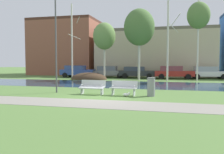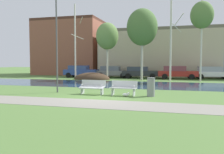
{
  "view_description": "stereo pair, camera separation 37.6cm",
  "coord_description": "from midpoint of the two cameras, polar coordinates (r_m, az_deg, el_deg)",
  "views": [
    {
      "loc": [
        3.63,
        -12.62,
        1.98
      ],
      "look_at": [
        0.23,
        1.28,
        1.08
      ],
      "focal_mm": 37.9,
      "sensor_mm": 36.0,
      "label": 1
    },
    {
      "loc": [
        4.0,
        -12.53,
        1.98
      ],
      "look_at": [
        0.23,
        1.28,
        1.08
      ],
      "focal_mm": 37.9,
      "sensor_mm": 36.0,
      "label": 2
    }
  ],
  "objects": [
    {
      "name": "parked_sedan_second_grey",
      "position": [
        30.43,
        -1.05,
        1.33
      ],
      "size": [
        4.36,
        2.33,
        1.47
      ],
      "color": "slate",
      "rests_on": "ground"
    },
    {
      "name": "trash_bin",
      "position": [
        13.86,
        8.64,
        -2.3
      ],
      "size": [
        0.48,
        0.48,
        1.09
      ],
      "color": "gray",
      "rests_on": "ground"
    },
    {
      "name": "birch_center_right",
      "position": [
        26.34,
        19.74,
        13.73
      ],
      "size": [
        2.29,
        2.29,
        8.64
      ],
      "color": "beige",
      "rests_on": "ground"
    },
    {
      "name": "birch_left",
      "position": [
        27.36,
        -2.28,
        9.79
      ],
      "size": [
        2.56,
        2.56,
        6.49
      ],
      "color": "#BCB7A8",
      "rests_on": "ground"
    },
    {
      "name": "bench_right",
      "position": [
        14.06,
        2.06,
        -2.55
      ],
      "size": [
        1.64,
        0.69,
        0.87
      ],
      "color": "#B2B5B7",
      "rests_on": "ground"
    },
    {
      "name": "paved_path_strip",
      "position": [
        11.42,
        -6.03,
        -6.37
      ],
      "size": [
        60.0,
        2.29,
        0.01
      ],
      "primitive_type": "cube",
      "color": "gray",
      "rests_on": "ground"
    },
    {
      "name": "soil_mound",
      "position": [
        27.3,
        -5.98,
        -0.57
      ],
      "size": [
        4.25,
        2.9,
        1.6
      ],
      "primitive_type": "ellipsoid",
      "color": "#423021",
      "rests_on": "ground"
    },
    {
      "name": "streetlamp",
      "position": [
        15.94,
        -14.09,
        11.18
      ],
      "size": [
        0.32,
        0.32,
        6.3
      ],
      "color": "#4C4C51",
      "rests_on": "ground"
    },
    {
      "name": "building_beige_block",
      "position": [
        35.7,
        10.03,
        5.63
      ],
      "size": [
        16.09,
        8.85,
        6.54
      ],
      "color": "#BCAD8E",
      "rests_on": "ground"
    },
    {
      "name": "birch_center",
      "position": [
        25.7,
        12.97,
        9.31
      ],
      "size": [
        1.37,
        2.3,
        9.01
      ],
      "color": "beige",
      "rests_on": "ground"
    },
    {
      "name": "bench_left",
      "position": [
        14.58,
        -5.52,
        -2.35
      ],
      "size": [
        1.64,
        0.68,
        0.87
      ],
      "color": "#B2B5B7",
      "rests_on": "ground"
    },
    {
      "name": "river_band",
      "position": [
        21.04,
        3.23,
        -1.79
      ],
      "size": [
        80.0,
        6.88,
        0.01
      ],
      "primitive_type": "cube",
      "color": "#284256",
      "rests_on": "ground"
    },
    {
      "name": "building_brick_low",
      "position": [
        39.43,
        -10.89,
        6.94
      ],
      "size": [
        10.19,
        8.27,
        8.63
      ],
      "color": "brown",
      "rests_on": "ground"
    },
    {
      "name": "birch_far_left",
      "position": [
        28.07,
        -9.98,
        8.51
      ],
      "size": [
        1.19,
        2.13,
        8.69
      ],
      "color": "beige",
      "rests_on": "ground"
    },
    {
      "name": "parked_van_nearest_blue",
      "position": [
        31.16,
        -8.71,
        1.42
      ],
      "size": [
        4.46,
        2.3,
        1.55
      ],
      "color": "#2D4793",
      "rests_on": "ground"
    },
    {
      "name": "birch_center_left",
      "position": [
        26.32,
        6.16,
        11.8
      ],
      "size": [
        3.33,
        3.33,
        7.76
      ],
      "color": "#BCB7A8",
      "rests_on": "ground"
    },
    {
      "name": "parked_hatch_third_dark",
      "position": [
        29.53,
        5.59,
        1.21
      ],
      "size": [
        4.58,
        2.34,
        1.42
      ],
      "color": "#282B30",
      "rests_on": "ground"
    },
    {
      "name": "parked_wagon_fourth_red",
      "position": [
        28.91,
        14.18,
        1.15
      ],
      "size": [
        4.62,
        2.18,
        1.52
      ],
      "color": "maroon",
      "rests_on": "ground"
    },
    {
      "name": "ground_plane",
      "position": [
        22.98,
        4.13,
        -1.34
      ],
      "size": [
        120.0,
        120.0,
        0.0
      ],
      "primitive_type": "plane",
      "color": "#517538"
    },
    {
      "name": "parked_suv_fifth_white",
      "position": [
        30.05,
        21.72,
        1.05
      ],
      "size": [
        4.54,
        2.3,
        1.47
      ],
      "color": "silver",
      "rests_on": "ground"
    },
    {
      "name": "seagull",
      "position": [
        13.58,
        2.73,
        -4.22
      ],
      "size": [
        0.47,
        0.17,
        0.27
      ],
      "color": "white",
      "rests_on": "ground"
    }
  ]
}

